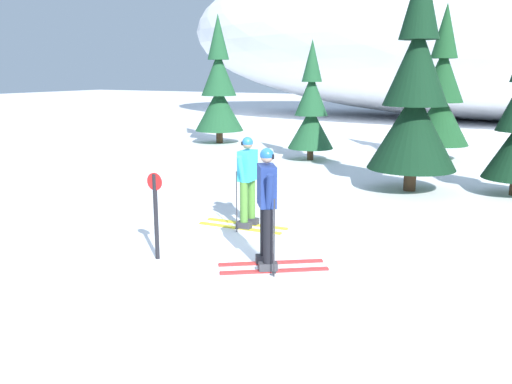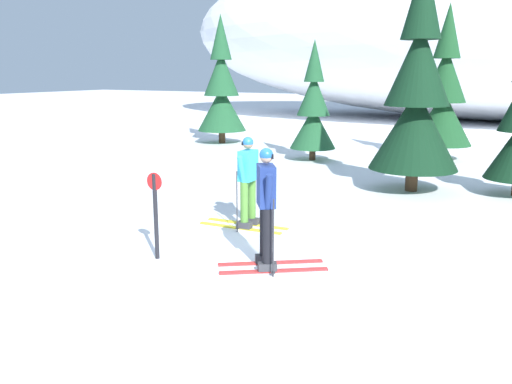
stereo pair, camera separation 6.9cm
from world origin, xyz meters
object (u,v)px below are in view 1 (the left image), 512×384
at_px(pine_tree_center_left, 311,110).
at_px(pine_tree_center_right, 415,96).
at_px(skier_navy_jacket, 267,205).
at_px(skier_cyan_jacket, 247,181).
at_px(pine_tree_far_left, 219,90).
at_px(trail_marker_post, 156,211).
at_px(pine_tree_center, 441,96).

relative_size(pine_tree_center_left, pine_tree_center_right, 0.71).
bearing_deg(skier_navy_jacket, pine_tree_center_left, 108.52).
bearing_deg(pine_tree_center_right, pine_tree_center_left, 140.30).
bearing_deg(pine_tree_center_left, pine_tree_center_right, -39.70).
height_order(skier_cyan_jacket, skier_navy_jacket, skier_navy_jacket).
height_order(pine_tree_far_left, pine_tree_center_left, pine_tree_far_left).
bearing_deg(pine_tree_far_left, pine_tree_center_left, -25.01).
distance_m(skier_navy_jacket, trail_marker_post, 1.82).
distance_m(pine_tree_far_left, pine_tree_center_right, 10.81).
bearing_deg(pine_tree_center_right, pine_tree_far_left, 147.84).
relative_size(pine_tree_center_left, trail_marker_post, 2.83).
bearing_deg(pine_tree_far_left, trail_marker_post, -62.53).
distance_m(pine_tree_center_right, trail_marker_post, 7.66).
distance_m(skier_cyan_jacket, pine_tree_center_right, 5.43).
xyz_separation_m(pine_tree_far_left, trail_marker_post, (6.67, -12.83, -1.38)).
height_order(pine_tree_far_left, pine_tree_center, pine_tree_far_left).
bearing_deg(skier_cyan_jacket, pine_tree_center, 80.11).
xyz_separation_m(skier_navy_jacket, pine_tree_far_left, (-8.43, 12.39, 1.19)).
height_order(skier_cyan_jacket, pine_tree_far_left, pine_tree_far_left).
distance_m(skier_cyan_jacket, pine_tree_center_left, 8.49).
relative_size(pine_tree_far_left, trail_marker_post, 3.70).
bearing_deg(pine_tree_center_right, skier_navy_jacket, -96.19).
height_order(skier_navy_jacket, pine_tree_center_right, pine_tree_center_right).
relative_size(skier_cyan_jacket, pine_tree_center, 0.34).
height_order(skier_navy_jacket, pine_tree_center_left, pine_tree_center_left).
distance_m(pine_tree_far_left, trail_marker_post, 14.53).
height_order(pine_tree_center_right, trail_marker_post, pine_tree_center_right).
xyz_separation_m(skier_navy_jacket, pine_tree_center, (0.46, 12.11, 1.16)).
bearing_deg(pine_tree_far_left, pine_tree_center_right, -32.16).
bearing_deg(skier_cyan_jacket, trail_marker_post, -100.54).
bearing_deg(skier_navy_jacket, pine_tree_center, 87.82).
relative_size(pine_tree_far_left, pine_tree_center_left, 1.31).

